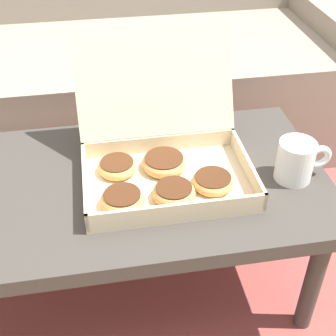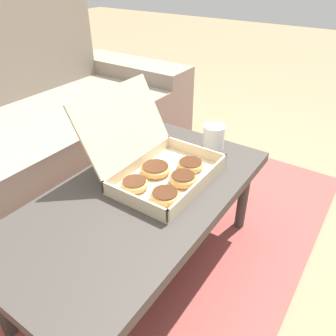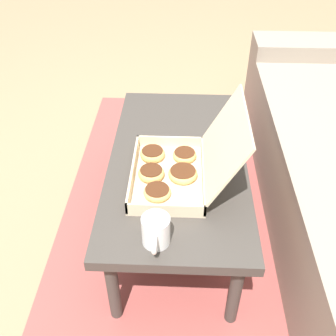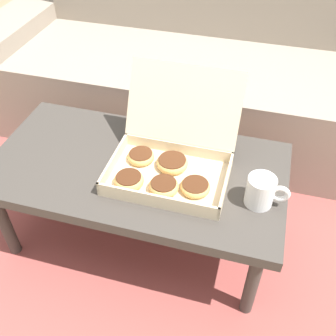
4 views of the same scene
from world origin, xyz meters
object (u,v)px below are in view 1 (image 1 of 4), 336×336
coffee_table (116,194)px  couch (99,60)px  pastry_box (160,159)px  coffee_mug (297,161)px

coffee_table → couch: bearing=90.0°
pastry_box → coffee_mug: size_ratio=2.94×
coffee_table → coffee_mug: bearing=-7.7°
pastry_box → coffee_mug: (0.32, -0.06, -0.00)m
couch → coffee_mug: couch is taller
pastry_box → coffee_table: bearing=-179.6°
coffee_table → coffee_mug: coffee_mug is taller
couch → coffee_mug: (0.43, -0.93, 0.13)m
couch → pastry_box: 0.89m
couch → coffee_table: size_ratio=2.07×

